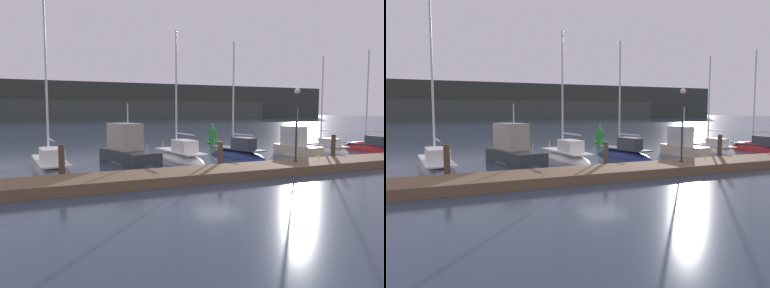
# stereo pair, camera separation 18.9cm
# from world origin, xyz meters

# --- Properties ---
(ground_plane) EXTENTS (400.00, 400.00, 0.00)m
(ground_plane) POSITION_xyz_m (0.00, 0.00, 0.00)
(ground_plane) COLOR #2D3D51
(dock) EXTENTS (42.72, 2.80, 0.45)m
(dock) POSITION_xyz_m (0.00, -2.03, 0.23)
(dock) COLOR brown
(dock) RESTS_ON ground
(mooring_pile_1) EXTENTS (0.28, 0.28, 1.79)m
(mooring_pile_1) POSITION_xyz_m (-8.36, -0.38, 0.89)
(mooring_pile_1) COLOR #4C3D2D
(mooring_pile_1) RESTS_ON ground
(mooring_pile_2) EXTENTS (0.28, 0.28, 1.64)m
(mooring_pile_2) POSITION_xyz_m (0.00, -0.38, 0.82)
(mooring_pile_2) COLOR #4C3D2D
(mooring_pile_2) RESTS_ON ground
(mooring_pile_3) EXTENTS (0.28, 0.28, 1.80)m
(mooring_pile_3) POSITION_xyz_m (8.36, -0.38, 0.90)
(mooring_pile_3) COLOR #4C3D2D
(mooring_pile_3) RESTS_ON ground
(sailboat_berth_3) EXTENTS (2.09, 7.23, 10.59)m
(sailboat_berth_3) POSITION_xyz_m (-8.58, 3.76, 0.16)
(sailboat_berth_3) COLOR gray
(sailboat_berth_3) RESTS_ON ground
(motorboat_berth_4) EXTENTS (3.06, 5.91, 4.40)m
(motorboat_berth_4) POSITION_xyz_m (-3.93, 4.41, 0.49)
(motorboat_berth_4) COLOR #2D3338
(motorboat_berth_4) RESTS_ON ground
(sailboat_berth_5) EXTENTS (2.00, 6.41, 9.25)m
(sailboat_berth_5) POSITION_xyz_m (-0.26, 4.72, 0.18)
(sailboat_berth_5) COLOR white
(sailboat_berth_5) RESTS_ON ground
(sailboat_berth_6) EXTENTS (2.39, 5.74, 8.83)m
(sailboat_berth_6) POSITION_xyz_m (4.07, 4.38, 0.19)
(sailboat_berth_6) COLOR navy
(sailboat_berth_6) RESTS_ON ground
(motorboat_berth_7) EXTENTS (1.44, 4.59, 4.19)m
(motorboat_berth_7) POSITION_xyz_m (8.57, 3.38, 0.40)
(motorboat_berth_7) COLOR beige
(motorboat_berth_7) RESTS_ON ground
(sailboat_berth_8) EXTENTS (1.90, 5.46, 8.49)m
(sailboat_berth_8) POSITION_xyz_m (12.70, 4.82, 0.11)
(sailboat_berth_8) COLOR white
(sailboat_berth_8) RESTS_ON ground
(sailboat_berth_9) EXTENTS (1.47, 5.75, 9.15)m
(sailboat_berth_9) POSITION_xyz_m (16.54, 3.59, 0.13)
(sailboat_berth_9) COLOR red
(sailboat_berth_9) RESTS_ON ground
(channel_buoy) EXTENTS (1.16, 1.16, 1.99)m
(channel_buoy) POSITION_xyz_m (8.00, 15.59, 0.74)
(channel_buoy) COLOR green
(channel_buoy) RESTS_ON ground
(dock_lamppost) EXTENTS (0.32, 0.32, 4.14)m
(dock_lamppost) POSITION_xyz_m (4.13, -1.76, 3.21)
(dock_lamppost) COLOR #2D2D33
(dock_lamppost) RESTS_ON dock
(hillside_backdrop) EXTENTS (240.00, 23.00, 13.75)m
(hillside_backdrop) POSITION_xyz_m (1.71, 125.45, 6.33)
(hillside_backdrop) COLOR #333833
(hillside_backdrop) RESTS_ON ground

